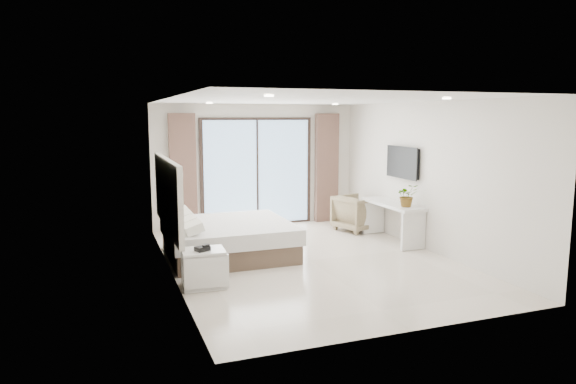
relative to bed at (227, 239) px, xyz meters
name	(u,v)px	position (x,y,z in m)	size (l,w,h in m)	color
ground	(310,260)	(1.25, -0.75, -0.31)	(6.20, 6.20, 0.00)	beige
room_shell	(282,164)	(1.05, 0.09, 1.27)	(4.62, 6.22, 2.72)	silver
bed	(227,239)	(0.00, 0.00, 0.00)	(2.13, 2.02, 0.73)	brown
nightstand	(204,268)	(-0.71, -1.50, -0.04)	(0.63, 0.53, 0.54)	silver
phone	(202,249)	(-0.73, -1.55, 0.27)	(0.19, 0.15, 0.06)	black
console_desk	(392,213)	(3.29, -0.05, 0.25)	(0.50, 1.62, 0.77)	silver
plant	(407,198)	(3.29, -0.54, 0.62)	(0.38, 0.43, 0.33)	#33662D
armchair	(357,211)	(3.10, 1.05, 0.11)	(0.81, 0.76, 0.83)	#978463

